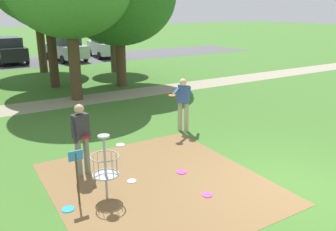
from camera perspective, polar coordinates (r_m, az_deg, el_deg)
name	(u,v)px	position (r m, az deg, el deg)	size (l,w,h in m)	color
ground_plane	(288,186)	(8.24, 19.15, -10.93)	(160.00, 160.00, 0.00)	#3D6B28
dirt_tee_pad	(158,182)	(7.94, -1.73, -10.97)	(4.47, 4.93, 0.01)	brown
disc_golf_basket	(102,166)	(7.10, -10.79, -8.11)	(0.98, 0.58, 1.39)	#9E9EA3
player_foreground_watching	(183,101)	(10.85, 2.51, 2.38)	(1.13, 0.59, 1.71)	tan
player_throwing	(81,135)	(8.20, -14.12, -3.21)	(0.50, 0.44, 1.71)	slate
frisbee_by_tee	(68,209)	(7.25, -16.14, -14.62)	(0.25, 0.25, 0.02)	#1E93DB
frisbee_mid_grass	(120,145)	(10.07, -7.86, -4.81)	(0.25, 0.25, 0.02)	white
frisbee_far_left	(207,195)	(7.49, 6.46, -12.89)	(0.22, 0.22, 0.02)	#E53D99
frisbee_far_right	(132,181)	(8.03, -6.01, -10.70)	(0.21, 0.21, 0.02)	white
frisbee_scattered_b	(182,172)	(8.40, 2.24, -9.30)	(0.24, 0.24, 0.02)	#E53D99
tree_near_left	(112,9)	(21.82, -9.26, 16.97)	(3.21, 3.21, 5.17)	brown
parking_lot_strip	(47,61)	(28.08, -19.34, 8.50)	(36.00, 6.00, 0.01)	#4C4C51
parked_car_center_left	(9,50)	(27.76, -24.71, 9.74)	(2.08, 4.25, 1.84)	black
parked_car_center_right	(66,48)	(27.60, -16.44, 10.56)	(2.40, 4.41, 1.84)	#B2B7BC
parked_car_rightmost	(105,46)	(29.08, -10.38, 11.27)	(2.16, 4.29, 1.84)	#B2B7BC
gravel_path	(114,96)	(15.82, -8.86, 3.23)	(40.00, 1.77, 0.00)	gray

